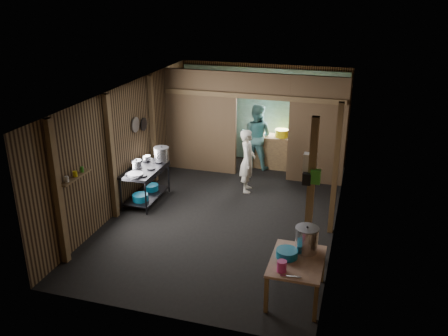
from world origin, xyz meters
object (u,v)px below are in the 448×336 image
(stock_pot, at_px, (307,240))
(cook, at_px, (248,161))
(gas_range, at_px, (146,185))
(pink_bucket, at_px, (282,266))
(prep_table, at_px, (296,278))
(yellow_tub, at_px, (282,133))
(stove_pot_large, at_px, (162,154))

(stock_pot, height_order, cook, cook)
(gas_range, distance_m, pink_bucket, 4.56)
(gas_range, relative_size, pink_bucket, 7.75)
(stock_pot, bearing_deg, prep_table, -107.27)
(prep_table, bearing_deg, cook, 114.57)
(yellow_tub, bearing_deg, pink_bucket, -79.78)
(prep_table, bearing_deg, gas_range, 146.00)
(gas_range, relative_size, stove_pot_large, 3.89)
(gas_range, height_order, yellow_tub, yellow_tub)
(prep_table, height_order, pink_bucket, pink_bucket)
(pink_bucket, height_order, yellow_tub, yellow_tub)
(cook, bearing_deg, yellow_tub, -26.18)
(stove_pot_large, distance_m, stock_pot, 4.56)
(stove_pot_large, distance_m, cook, 1.97)
(gas_range, bearing_deg, stock_pot, -30.13)
(stove_pot_large, height_order, pink_bucket, stove_pot_large)
(pink_bucket, distance_m, yellow_tub, 5.87)
(gas_range, bearing_deg, prep_table, -34.00)
(gas_range, height_order, cook, cook)
(prep_table, relative_size, cook, 0.74)
(gas_range, distance_m, cook, 2.37)
(pink_bucket, bearing_deg, gas_range, 140.98)
(prep_table, distance_m, stock_pot, 0.61)
(gas_range, xyz_separation_m, yellow_tub, (2.50, 2.90, 0.55))
(cook, bearing_deg, pink_bucket, -169.75)
(gas_range, xyz_separation_m, cook, (2.01, 1.21, 0.35))
(prep_table, xyz_separation_m, yellow_tub, (-1.21, 5.41, 0.62))
(stove_pot_large, relative_size, cook, 0.23)
(stock_pot, height_order, pink_bucket, stock_pot)
(prep_table, relative_size, stove_pot_large, 3.20)
(gas_range, height_order, stock_pot, stock_pot)
(prep_table, distance_m, pink_bucket, 0.58)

